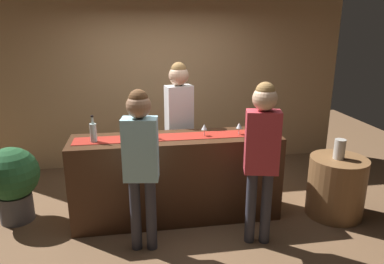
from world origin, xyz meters
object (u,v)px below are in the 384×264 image
Objects in this scene: wine_glass_near_customer at (254,124)px; customer_browsing at (141,155)px; wine_bottle_clear at (93,132)px; bartender at (179,114)px; wine_glass_far_end at (239,126)px; round_side_table at (336,187)px; potted_plant_tall at (12,179)px; wine_bottle_green at (147,128)px; customer_sipping at (262,147)px; vase_on_side_table at (339,149)px; wine_glass_mid_counter at (204,127)px.

wine_glass_near_customer is 1.48m from customer_browsing.
bartender reaches higher than wine_bottle_clear.
customer_browsing reaches higher than wine_glass_far_end.
customer_browsing is at bearing -171.89° from round_side_table.
wine_glass_far_end is 2.74m from potted_plant_tall.
round_side_table is at bearing -7.25° from wine_bottle_green.
wine_glass_far_end is 0.65m from customer_sipping.
customer_sipping is 2.90m from potted_plant_tall.
wine_bottle_green is 0.17× the size of customer_sipping.
customer_sipping reaches higher than wine_bottle_green.
wine_bottle_green is 0.17× the size of bartender.
customer_sipping is 7.28× the size of vase_on_side_table.
bartender is 2.01m from vase_on_side_table.
wine_glass_near_customer is at bearing -4.41° from potted_plant_tall.
wine_bottle_clear is 0.59m from wine_bottle_green.
wine_glass_mid_counter is 1.79m from round_side_table.
wine_glass_near_customer is 0.08× the size of customer_sipping.
vase_on_side_table is (0.98, -0.28, -0.27)m from wine_glass_near_customer.
wine_glass_far_end reaches higher than vase_on_side_table.
wine_glass_mid_counter is at bearing -177.20° from wine_glass_near_customer.
customer_sipping is 1.03× the size of customer_browsing.
round_side_table is 0.81× the size of potted_plant_tall.
wine_bottle_clear is 1.26× the size of vase_on_side_table.
wine_bottle_green is 2.10× the size of wine_glass_far_end.
customer_sipping is at bearing -101.71° from wine_glass_near_customer.
customer_browsing is at bearing -28.84° from potted_plant_tall.
customer_browsing is 2.47m from round_side_table.
potted_plant_tall is at bearing 172.78° from round_side_table.
wine_bottle_clear is at bearing 175.39° from vase_on_side_table.
wine_glass_near_customer is (1.85, 0.05, -0.01)m from wine_bottle_clear.
customer_sipping reaches higher than wine_glass_mid_counter.
vase_on_side_table reaches higher than potted_plant_tall.
wine_glass_far_end is at bearing 34.71° from customer_browsing.
potted_plant_tall reaches higher than round_side_table.
bartender reaches higher than wine_glass_mid_counter.
wine_bottle_green is at bearing -7.19° from potted_plant_tall.
bartender reaches higher than wine_bottle_green.
wine_bottle_clear is 1.20m from bartender.
wine_glass_mid_counter is 0.08× the size of customer_sipping.
customer_sipping reaches higher than round_side_table.
wine_glass_mid_counter reaches higher than potted_plant_tall.
wine_bottle_clear is 1.85m from wine_glass_near_customer.
customer_sipping is (0.05, -0.64, -0.04)m from wine_glass_far_end.
wine_glass_far_end is 0.19× the size of round_side_table.
wine_bottle_clear is at bearing -179.15° from wine_glass_mid_counter.
potted_plant_tall is at bearing 159.87° from customer_browsing.
vase_on_side_table is (2.33, 0.33, -0.19)m from customer_browsing.
customer_browsing is (-1.35, -0.60, -0.08)m from wine_glass_near_customer.
wine_glass_near_customer is 1.05m from vase_on_side_table.
wine_glass_far_end is 1.29m from customer_browsing.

